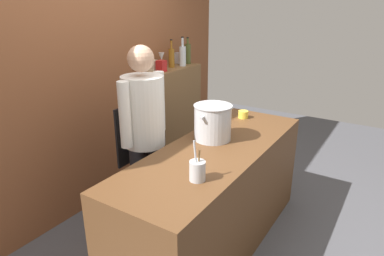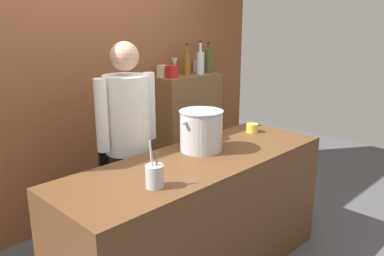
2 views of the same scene
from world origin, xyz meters
name	(u,v)px [view 1 (image 1 of 2)]	position (x,y,z in m)	size (l,w,h in m)	color
ground_plane	(214,242)	(0.00, 0.00, 0.00)	(8.00, 8.00, 0.00)	#4C4C51
brick_back_panel	(85,55)	(0.00, 1.40, 1.50)	(4.40, 0.10, 3.00)	brown
prep_counter	(215,198)	(0.00, 0.00, 0.45)	(2.06, 0.70, 0.90)	brown
bar_cabinet	(174,118)	(1.09, 1.19, 0.62)	(0.76, 0.32, 1.25)	brown
chef	(144,130)	(-0.14, 0.61, 0.96)	(0.53, 0.36, 1.66)	black
stockpot_large	(213,122)	(0.14, 0.11, 1.05)	(0.37, 0.31, 0.29)	#B7BABF
utensil_crock	(197,170)	(-0.52, -0.15, 0.97)	(0.10, 0.10, 0.27)	#B7BABF
butter_jar	(243,114)	(0.78, 0.13, 0.94)	(0.10, 0.10, 0.07)	yellow
wine_bottle_clear	(183,55)	(1.23, 1.14, 1.37)	(0.08, 0.08, 0.34)	silver
wine_bottle_amber	(172,57)	(1.08, 1.20, 1.36)	(0.07, 0.07, 0.32)	#8C5919
wine_bottle_olive	(188,53)	(1.39, 1.18, 1.37)	(0.08, 0.08, 0.32)	#475123
wine_glass_wide	(161,57)	(0.95, 1.24, 1.38)	(0.07, 0.07, 0.18)	silver
spice_tin_silver	(178,58)	(1.36, 1.30, 1.31)	(0.09, 0.09, 0.13)	#B2B2B7
spice_tin_cream	(153,65)	(0.78, 1.24, 1.31)	(0.09, 0.09, 0.12)	beige
spice_tin_red	(161,66)	(0.81, 1.14, 1.31)	(0.09, 0.09, 0.12)	red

